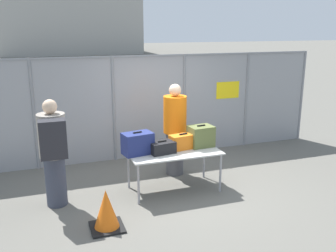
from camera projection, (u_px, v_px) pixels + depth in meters
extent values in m
plane|color=#605E56|center=(180.00, 188.00, 6.94)|extent=(120.00, 120.00, 0.00)
cylinder|color=gray|center=(34.00, 115.00, 7.61)|extent=(0.07, 0.07, 2.31)
cylinder|color=gray|center=(114.00, 109.00, 8.13)|extent=(0.07, 0.07, 2.31)
cylinder|color=gray|center=(184.00, 104.00, 8.66)|extent=(0.07, 0.07, 2.31)
cylinder|color=gray|center=(246.00, 100.00, 9.18)|extent=(0.07, 0.07, 2.31)
cylinder|color=gray|center=(301.00, 96.00, 9.71)|extent=(0.07, 0.07, 2.31)
cube|color=gray|center=(150.00, 107.00, 8.40)|extent=(8.21, 0.01, 2.31)
cube|color=gray|center=(149.00, 56.00, 8.11)|extent=(8.21, 0.04, 0.04)
cube|color=yellow|center=(228.00, 90.00, 8.94)|extent=(0.60, 0.01, 0.40)
cube|color=#B2B2AD|center=(174.00, 152.00, 6.69)|extent=(1.64, 0.83, 0.02)
cylinder|color=#99999E|center=(138.00, 184.00, 6.22)|extent=(0.04, 0.04, 0.71)
cylinder|color=#99999E|center=(220.00, 173.00, 6.71)|extent=(0.04, 0.04, 0.71)
cylinder|color=#99999E|center=(129.00, 170.00, 6.86)|extent=(0.04, 0.04, 0.71)
cylinder|color=#99999E|center=(204.00, 160.00, 7.35)|extent=(0.04, 0.04, 0.71)
cube|color=navy|center=(138.00, 143.00, 6.51)|extent=(0.56, 0.40, 0.38)
cube|color=black|center=(137.00, 132.00, 6.46)|extent=(0.16, 0.05, 0.02)
cube|color=black|center=(162.00, 147.00, 6.57)|extent=(0.47, 0.34, 0.21)
cube|color=black|center=(162.00, 141.00, 6.54)|extent=(0.16, 0.05, 0.02)
cube|color=orange|center=(183.00, 142.00, 6.80)|extent=(0.53, 0.30, 0.27)
cube|color=black|center=(183.00, 134.00, 6.77)|extent=(0.16, 0.05, 0.02)
cube|color=#566033|center=(201.00, 136.00, 6.93)|extent=(0.46, 0.37, 0.39)
cube|color=black|center=(201.00, 126.00, 6.88)|extent=(0.16, 0.04, 0.02)
cylinder|color=#383D4C|center=(56.00, 181.00, 6.20)|extent=(0.34, 0.34, 0.85)
cylinder|color=gray|center=(52.00, 135.00, 6.00)|extent=(0.45, 0.45, 0.71)
sphere|color=beige|center=(50.00, 107.00, 5.88)|extent=(0.23, 0.23, 0.23)
cube|color=#232328|center=(53.00, 139.00, 5.67)|extent=(0.40, 0.24, 0.60)
cylinder|color=#4C4C51|center=(175.00, 153.00, 7.52)|extent=(0.35, 0.35, 0.87)
cylinder|color=orange|center=(175.00, 114.00, 7.32)|extent=(0.45, 0.45, 0.73)
sphere|color=beige|center=(175.00, 90.00, 7.19)|extent=(0.24, 0.24, 0.24)
cube|color=silver|center=(219.00, 112.00, 11.15)|extent=(2.43, 1.51, 0.57)
sphere|color=black|center=(218.00, 124.00, 10.32)|extent=(0.57, 0.57, 0.57)
sphere|color=black|center=(195.00, 112.00, 11.80)|extent=(0.57, 0.57, 0.57)
cylinder|color=#59595B|center=(167.00, 124.00, 10.69)|extent=(0.85, 0.06, 0.06)
cube|color=#999993|center=(68.00, 26.00, 42.79)|extent=(14.45, 12.71, 5.88)
cube|color=black|center=(107.00, 227.00, 5.56)|extent=(0.49, 0.49, 0.03)
cone|color=orange|center=(106.00, 209.00, 5.49)|extent=(0.39, 0.39, 0.61)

